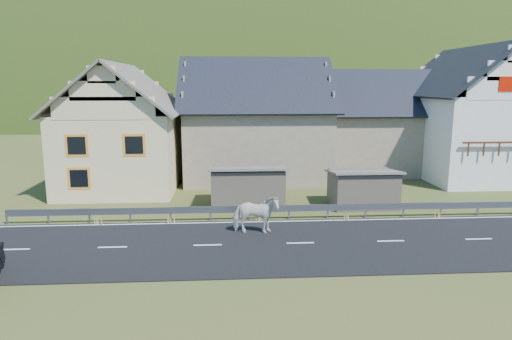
{
  "coord_description": "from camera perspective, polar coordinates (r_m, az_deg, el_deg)",
  "views": [
    {
      "loc": [
        -3.13,
        -18.64,
        6.83
      ],
      "look_at": [
        -1.69,
        3.63,
        2.6
      ],
      "focal_mm": 32.0,
      "sensor_mm": 36.0,
      "label": 1
    }
  ],
  "objects": [
    {
      "name": "guardrail",
      "position": [
        23.4,
        4.14,
        -4.83
      ],
      "size": [
        28.1,
        0.09,
        0.75
      ],
      "color": "#93969B",
      "rests_on": "ground"
    },
    {
      "name": "ground",
      "position": [
        20.1,
        5.56,
        -9.18
      ],
      "size": [
        160.0,
        160.0,
        0.0
      ],
      "primitive_type": "plane",
      "color": "#313F1A",
      "rests_on": "ground"
    },
    {
      "name": "conifer_patch",
      "position": [
        138.71,
        -26.03,
        9.32
      ],
      "size": [
        76.0,
        50.0,
        28.0
      ],
      "primitive_type": "ellipsoid",
      "color": "black",
      "rests_on": "ground"
    },
    {
      "name": "house_cream",
      "position": [
        31.5,
        -16.38,
        5.8
      ],
      "size": [
        7.8,
        9.8,
        8.3
      ],
      "color": "beige",
      "rests_on": "ground"
    },
    {
      "name": "shed_right",
      "position": [
        26.45,
        13.18,
        -2.29
      ],
      "size": [
        3.8,
        2.9,
        2.2
      ],
      "primitive_type": "cube",
      "color": "#685D4F",
      "rests_on": "ground"
    },
    {
      "name": "road",
      "position": [
        20.09,
        5.56,
        -9.13
      ],
      "size": [
        60.0,
        7.0,
        0.04
      ],
      "primitive_type": "cube",
      "color": "black",
      "rests_on": "ground"
    },
    {
      "name": "horse",
      "position": [
        21.0,
        -0.06,
        -5.55
      ],
      "size": [
        1.12,
        2.19,
        1.8
      ],
      "primitive_type": "imported",
      "rotation": [
        0.0,
        0.0,
        1.5
      ],
      "color": "silver",
      "rests_on": "road"
    },
    {
      "name": "house_white",
      "position": [
        37.38,
        25.52,
        6.99
      ],
      "size": [
        8.8,
        10.8,
        9.7
      ],
      "color": "white",
      "rests_on": "ground"
    },
    {
      "name": "house_stone_b",
      "position": [
        37.74,
        15.16,
        6.42
      ],
      "size": [
        9.8,
        8.8,
        8.1
      ],
      "color": "gray",
      "rests_on": "ground"
    },
    {
      "name": "lane_markings",
      "position": [
        20.08,
        5.56,
        -9.06
      ],
      "size": [
        60.0,
        6.6,
        0.01
      ],
      "primitive_type": "cube",
      "color": "silver",
      "rests_on": "road"
    },
    {
      "name": "house_stone_a",
      "position": [
        33.78,
        -0.08,
        7.0
      ],
      "size": [
        10.8,
        9.8,
        8.9
      ],
      "color": "gray",
      "rests_on": "ground"
    },
    {
      "name": "shed_left",
      "position": [
        25.81,
        -1.1,
        -2.09
      ],
      "size": [
        4.3,
        3.3,
        2.4
      ],
      "primitive_type": "cube",
      "color": "#685D4F",
      "rests_on": "ground"
    },
    {
      "name": "mountain",
      "position": [
        200.61,
        -1.35,
        3.04
      ],
      "size": [
        440.0,
        280.0,
        260.0
      ],
      "primitive_type": "ellipsoid",
      "color": "#1A340E",
      "rests_on": "ground"
    }
  ]
}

